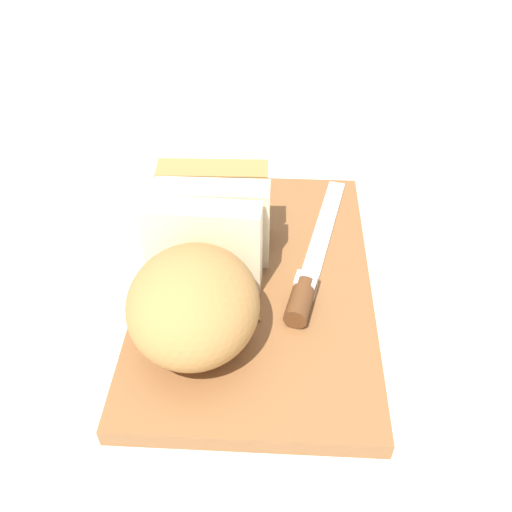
# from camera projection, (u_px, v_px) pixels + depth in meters

# --- Properties ---
(ground_plane) EXTENTS (3.00, 3.00, 0.00)m
(ground_plane) POSITION_uv_depth(u_px,v_px,m) (256.00, 290.00, 0.59)
(ground_plane) COLOR silver
(cutting_board) EXTENTS (0.39, 0.25, 0.02)m
(cutting_board) POSITION_uv_depth(u_px,v_px,m) (256.00, 284.00, 0.59)
(cutting_board) COLOR brown
(cutting_board) RESTS_ON ground_plane
(bread_loaf) EXTENTS (0.24, 0.12, 0.10)m
(bread_loaf) POSITION_uv_depth(u_px,v_px,m) (201.00, 268.00, 0.52)
(bread_loaf) COLOR #A8753D
(bread_loaf) RESTS_ON cutting_board
(bread_knife) EXTENTS (0.25, 0.07, 0.02)m
(bread_knife) POSITION_uv_depth(u_px,v_px,m) (308.00, 279.00, 0.57)
(bread_knife) COLOR silver
(bread_knife) RESTS_ON cutting_board
(crumb_near_knife) EXTENTS (0.00, 0.00, 0.00)m
(crumb_near_knife) POSITION_uv_depth(u_px,v_px,m) (259.00, 319.00, 0.53)
(crumb_near_knife) COLOR #A8753D
(crumb_near_knife) RESTS_ON cutting_board
(crumb_near_loaf) EXTENTS (0.00, 0.00, 0.00)m
(crumb_near_loaf) POSITION_uv_depth(u_px,v_px,m) (236.00, 330.00, 0.52)
(crumb_near_loaf) COLOR #A8753D
(crumb_near_loaf) RESTS_ON cutting_board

